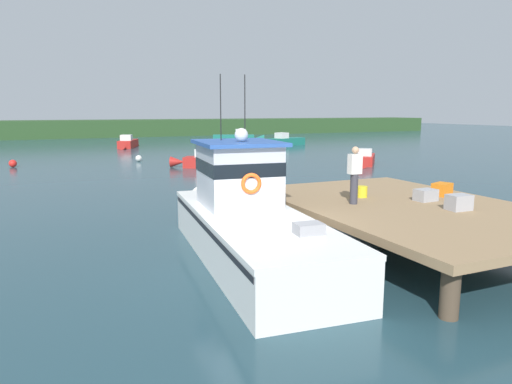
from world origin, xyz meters
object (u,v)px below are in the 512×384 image
main_fishing_boat (245,218)px  crate_stack_mid_dock (459,202)px  crate_single_by_cleat (442,189)px  bait_bucket (362,192)px  deckhand_by_the_boat (354,174)px  moored_boat_mid_harbor (209,161)px  moored_boat_off_the_point (365,159)px  mooring_buoy_inshore (139,158)px  moored_boat_outer_mooring (237,138)px  moored_boat_far_left (127,143)px  crate_stack_near_edge (426,195)px  mooring_buoy_channel_marker (13,163)px  moored_boat_far_right (284,141)px

main_fishing_boat → crate_stack_mid_dock: size_ratio=16.55×
crate_single_by_cleat → bait_bucket: bearing=162.0°
deckhand_by_the_boat → moored_boat_mid_harbor: 19.23m
moored_boat_off_the_point → mooring_buoy_inshore: 16.80m
main_fishing_boat → moored_boat_outer_mooring: 44.64m
main_fishing_boat → deckhand_by_the_boat: main_fishing_boat is taller
main_fishing_boat → moored_boat_far_left: 38.43m
main_fishing_boat → crate_stack_near_edge: bearing=-9.7°
moored_boat_off_the_point → mooring_buoy_channel_marker: 24.38m
crate_single_by_cleat → deckhand_by_the_boat: (-3.28, 0.04, 0.66)m
moored_boat_outer_mooring → mooring_buoy_channel_marker: 28.96m
crate_stack_near_edge → mooring_buoy_channel_marker: (-12.35, 25.26, -1.12)m
moored_boat_far_right → moored_boat_far_left: 16.68m
moored_boat_off_the_point → moored_boat_far_left: size_ratio=0.76×
moored_boat_outer_mooring → crate_single_by_cleat: bearing=-103.2°
bait_bucket → moored_boat_far_right: bait_bucket is taller
bait_bucket → moored_boat_far_left: bearing=91.9°
crate_single_by_cleat → mooring_buoy_inshore: size_ratio=1.27×
crate_single_by_cleat → moored_boat_far_left: size_ratio=0.11×
crate_stack_near_edge → mooring_buoy_inshore: crate_stack_near_edge is taller
moored_boat_far_right → mooring_buoy_inshore: size_ratio=11.98×
main_fishing_boat → moored_boat_far_right: (18.96, 34.36, -0.52)m
crate_stack_mid_dock → moored_boat_mid_harbor: size_ratio=0.13×
moored_boat_far_right → moored_boat_outer_mooring: (-2.67, 7.20, 0.05)m
moored_boat_far_right → main_fishing_boat: bearing=-118.9°
crate_single_by_cleat → moored_boat_far_right: (12.52, 34.82, -0.91)m
main_fishing_boat → crate_stack_near_edge: main_fishing_boat is taller
crate_stack_near_edge → deckhand_by_the_boat: bearing=167.4°
moored_boat_far_right → mooring_buoy_inshore: bearing=-150.6°
moored_boat_outer_mooring → main_fishing_boat: bearing=-111.4°
main_fishing_boat → moored_boat_far_right: bearing=61.1°
crate_stack_mid_dock → deckhand_by_the_boat: (-2.06, 1.82, 0.65)m
mooring_buoy_channel_marker → moored_boat_outer_mooring: bearing=36.5°
moored_boat_mid_harbor → moored_boat_outer_mooring: (11.19, 22.92, 0.11)m
crate_single_by_cleat → moored_boat_off_the_point: size_ratio=0.15×
moored_boat_mid_harbor → moored_boat_far_left: bearing=96.8°
crate_single_by_cleat → crate_stack_near_edge: bearing=-157.6°
moored_boat_far_left → main_fishing_boat: bearing=-94.1°
deckhand_by_the_boat → bait_bucket: bearing=41.5°
bait_bucket → crate_stack_mid_dock: bearing=-64.7°
moored_boat_mid_harbor → moored_boat_off_the_point: moored_boat_mid_harbor is taller
moored_boat_mid_harbor → moored_boat_far_left: 19.83m
bait_bucket → moored_boat_off_the_point: bearing=52.6°
crate_stack_mid_dock → moored_boat_far_left: crate_stack_mid_dock is taller
crate_stack_mid_dock → mooring_buoy_inshore: bearing=98.0°
deckhand_by_the_boat → moored_boat_off_the_point: (12.68, 16.22, -1.66)m
moored_boat_outer_mooring → mooring_buoy_inshore: bearing=-131.0°
moored_boat_outer_mooring → bait_bucket: bearing=-106.6°
crate_stack_near_edge → crate_stack_mid_dock: bearing=-95.6°
moored_boat_outer_mooring → mooring_buoy_inshore: 22.58m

